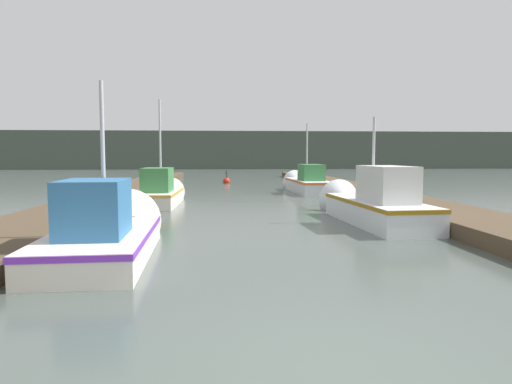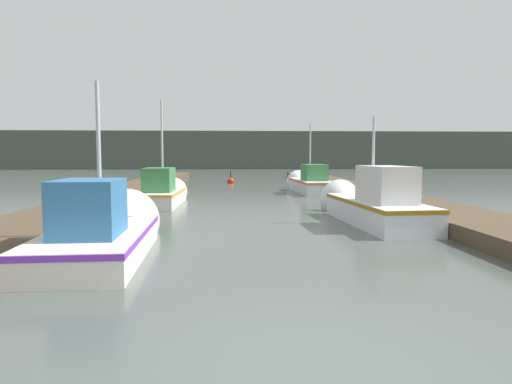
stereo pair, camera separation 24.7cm
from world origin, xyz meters
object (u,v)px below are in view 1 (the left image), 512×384
mooring_piling_0 (401,199)px  channel_buoy (226,181)px  fishing_boat_3 (306,183)px  mooring_piling_1 (408,205)px  fishing_boat_1 (370,203)px  fishing_boat_2 (162,192)px  fishing_boat_0 (109,231)px

mooring_piling_0 → channel_buoy: (-5.00, 17.64, -0.49)m
fishing_boat_3 → mooring_piling_1: size_ratio=6.39×
fishing_boat_1 → fishing_boat_2: size_ratio=1.22×
mooring_piling_1 → channel_buoy: 18.60m
fishing_boat_0 → channel_buoy: size_ratio=5.31×
fishing_boat_0 → mooring_piling_0: size_ratio=4.18×
fishing_boat_0 → fishing_boat_3: 15.76m
fishing_boat_0 → fishing_boat_3: fishing_boat_3 is taller
mooring_piling_1 → fishing_boat_2: bearing=146.7°
fishing_boat_2 → mooring_piling_1: (7.84, -5.15, 0.02)m
fishing_boat_3 → fishing_boat_1: bearing=-92.6°
fishing_boat_0 → mooring_piling_0: bearing=24.6°
fishing_boat_2 → channel_buoy: 13.01m
fishing_boat_3 → channel_buoy: bearing=117.1°
fishing_boat_0 → channel_buoy: fishing_boat_0 is taller
fishing_boat_0 → fishing_boat_3: bearing=62.7°
fishing_boat_0 → fishing_boat_1: size_ratio=0.88×
fishing_boat_1 → fishing_boat_3: bearing=86.0°
fishing_boat_0 → fishing_boat_2: 8.78m
fishing_boat_3 → mooring_piling_1: 10.70m
fishing_boat_3 → channel_buoy: (-4.06, 7.22, -0.33)m
fishing_boat_1 → fishing_boat_2: 8.41m
mooring_piling_1 → fishing_boat_3: bearing=95.8°
fishing_boat_0 → mooring_piling_1: 8.57m
fishing_boat_2 → fishing_boat_1: bearing=-35.5°
mooring_piling_0 → mooring_piling_1: 0.31m
fishing_boat_2 → mooring_piling_1: bearing=-31.6°
fishing_boat_0 → fishing_boat_2: fishing_boat_2 is taller
fishing_boat_0 → fishing_boat_1: 7.58m
channel_buoy → mooring_piling_1: bearing=-74.0°
fishing_boat_2 → mooring_piling_0: 9.13m
fishing_boat_0 → mooring_piling_1: bearing=22.8°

